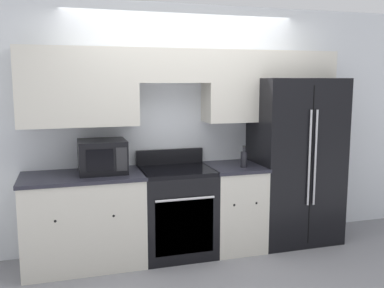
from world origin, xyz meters
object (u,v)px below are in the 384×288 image
object	(u,v)px
refrigerator	(292,160)
microwave	(102,156)
bottle	(244,159)
oven_range	(177,211)

from	to	relation	value
refrigerator	microwave	bearing A→B (deg)	-179.14
refrigerator	microwave	distance (m)	2.11
refrigerator	bottle	world-z (taller)	refrigerator
bottle	microwave	bearing A→B (deg)	173.40
oven_range	refrigerator	xyz separation A→B (m)	(1.37, 0.08, 0.45)
oven_range	bottle	xyz separation A→B (m)	(0.69, -0.12, 0.54)
oven_range	bottle	bearing A→B (deg)	-9.78
oven_range	refrigerator	bearing A→B (deg)	3.23
microwave	bottle	distance (m)	1.44
microwave	bottle	xyz separation A→B (m)	(1.43, -0.17, -0.07)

